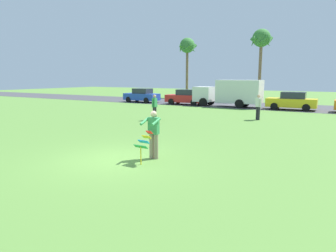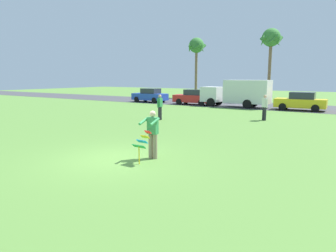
{
  "view_description": "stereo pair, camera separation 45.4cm",
  "coord_description": "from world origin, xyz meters",
  "px_view_note": "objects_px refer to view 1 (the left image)",
  "views": [
    {
      "loc": [
        6.99,
        -8.11,
        2.91
      ],
      "look_at": [
        1.1,
        1.82,
        1.05
      ],
      "focal_mm": 32.61,
      "sensor_mm": 36.0,
      "label": 1
    },
    {
      "loc": [
        7.38,
        -7.87,
        2.91
      ],
      "look_at": [
        1.1,
        1.82,
        1.05
      ],
      "focal_mm": 32.61,
      "sensor_mm": 36.0,
      "label": 2
    }
  ],
  "objects_px": {
    "person_kite_flyer": "(153,133)",
    "palm_tree_right_near": "(261,41)",
    "parked_truck_white_box": "(231,92)",
    "person_walker_far": "(155,106)",
    "parked_car_yellow": "(292,101)",
    "palm_tree_left_near": "(187,48)",
    "parked_car_red": "(186,97)",
    "kite_held": "(144,143)",
    "person_walker_near": "(258,106)",
    "parked_car_blue": "(142,96)"
  },
  "relations": [
    {
      "from": "parked_car_red",
      "to": "person_walker_near",
      "type": "distance_m",
      "value": 12.54
    },
    {
      "from": "parked_car_red",
      "to": "palm_tree_left_near",
      "type": "height_order",
      "value": "palm_tree_left_near"
    },
    {
      "from": "palm_tree_left_near",
      "to": "palm_tree_right_near",
      "type": "bearing_deg",
      "value": -10.05
    },
    {
      "from": "palm_tree_left_near",
      "to": "person_walker_far",
      "type": "bearing_deg",
      "value": -68.11
    },
    {
      "from": "palm_tree_left_near",
      "to": "person_walker_near",
      "type": "bearing_deg",
      "value": -50.93
    },
    {
      "from": "kite_held",
      "to": "parked_car_blue",
      "type": "xyz_separation_m",
      "value": [
        -14.89,
        20.72,
        0.05
      ]
    },
    {
      "from": "parked_truck_white_box",
      "to": "parked_car_yellow",
      "type": "relative_size",
      "value": 1.57
    },
    {
      "from": "parked_car_blue",
      "to": "parked_truck_white_box",
      "type": "xyz_separation_m",
      "value": [
        10.73,
        0.0,
        0.64
      ]
    },
    {
      "from": "person_kite_flyer",
      "to": "palm_tree_right_near",
      "type": "relative_size",
      "value": 0.2
    },
    {
      "from": "person_walker_far",
      "to": "parked_car_blue",
      "type": "bearing_deg",
      "value": 128.9
    },
    {
      "from": "person_walker_near",
      "to": "person_walker_far",
      "type": "height_order",
      "value": "same"
    },
    {
      "from": "parked_car_red",
      "to": "person_walker_near",
      "type": "relative_size",
      "value": 2.46
    },
    {
      "from": "kite_held",
      "to": "parked_car_red",
      "type": "distance_m",
      "value": 22.64
    },
    {
      "from": "palm_tree_right_near",
      "to": "parked_car_red",
      "type": "bearing_deg",
      "value": -123.2
    },
    {
      "from": "parked_car_red",
      "to": "parked_car_yellow",
      "type": "relative_size",
      "value": 1.0
    },
    {
      "from": "palm_tree_right_near",
      "to": "parked_car_yellow",
      "type": "bearing_deg",
      "value": -59.13
    },
    {
      "from": "parked_car_yellow",
      "to": "palm_tree_right_near",
      "type": "height_order",
      "value": "palm_tree_right_near"
    },
    {
      "from": "kite_held",
      "to": "parked_truck_white_box",
      "type": "xyz_separation_m",
      "value": [
        -4.16,
        20.72,
        0.69
      ]
    },
    {
      "from": "parked_car_red",
      "to": "person_walker_near",
      "type": "xyz_separation_m",
      "value": [
        9.68,
        -7.98,
        0.16
      ]
    },
    {
      "from": "kite_held",
      "to": "palm_tree_right_near",
      "type": "distance_m",
      "value": 30.08
    },
    {
      "from": "palm_tree_left_near",
      "to": "parked_car_yellow",
      "type": "bearing_deg",
      "value": -33.26
    },
    {
      "from": "kite_held",
      "to": "palm_tree_right_near",
      "type": "relative_size",
      "value": 0.13
    },
    {
      "from": "parked_car_blue",
      "to": "palm_tree_right_near",
      "type": "bearing_deg",
      "value": 36.84
    },
    {
      "from": "parked_truck_white_box",
      "to": "palm_tree_left_near",
      "type": "xyz_separation_m",
      "value": [
        -10.18,
        10.36,
        5.53
      ]
    },
    {
      "from": "person_kite_flyer",
      "to": "parked_truck_white_box",
      "type": "height_order",
      "value": "parked_truck_white_box"
    },
    {
      "from": "parked_truck_white_box",
      "to": "person_walker_far",
      "type": "relative_size",
      "value": 3.88
    },
    {
      "from": "person_walker_near",
      "to": "kite_held",
      "type": "bearing_deg",
      "value": -92.45
    },
    {
      "from": "person_walker_far",
      "to": "person_walker_near",
      "type": "bearing_deg",
      "value": 31.18
    },
    {
      "from": "parked_car_yellow",
      "to": "person_walker_far",
      "type": "xyz_separation_m",
      "value": [
        -6.96,
        -11.64,
        0.16
      ]
    },
    {
      "from": "parked_truck_white_box",
      "to": "parked_car_red",
      "type": "bearing_deg",
      "value": 179.99
    },
    {
      "from": "person_kite_flyer",
      "to": "person_walker_near",
      "type": "height_order",
      "value": "same"
    },
    {
      "from": "parked_car_yellow",
      "to": "kite_held",
      "type": "bearing_deg",
      "value": -94.03
    },
    {
      "from": "parked_car_blue",
      "to": "kite_held",
      "type": "bearing_deg",
      "value": -54.29
    },
    {
      "from": "person_kite_flyer",
      "to": "parked_truck_white_box",
      "type": "distance_m",
      "value": 20.45
    },
    {
      "from": "parked_car_blue",
      "to": "parked_car_red",
      "type": "height_order",
      "value": "same"
    },
    {
      "from": "kite_held",
      "to": "palm_tree_left_near",
      "type": "xyz_separation_m",
      "value": [
        -14.34,
        31.08,
        6.22
      ]
    },
    {
      "from": "parked_car_yellow",
      "to": "palm_tree_right_near",
      "type": "bearing_deg",
      "value": 120.87
    },
    {
      "from": "person_walker_near",
      "to": "parked_car_yellow",
      "type": "bearing_deg",
      "value": 83.46
    },
    {
      "from": "person_kite_flyer",
      "to": "person_walker_far",
      "type": "height_order",
      "value": "same"
    },
    {
      "from": "person_kite_flyer",
      "to": "parked_car_red",
      "type": "bearing_deg",
      "value": 114.36
    },
    {
      "from": "parked_car_yellow",
      "to": "palm_tree_left_near",
      "type": "height_order",
      "value": "palm_tree_left_near"
    },
    {
      "from": "kite_held",
      "to": "person_walker_near",
      "type": "bearing_deg",
      "value": 87.55
    },
    {
      "from": "palm_tree_left_near",
      "to": "parked_car_red",
      "type": "bearing_deg",
      "value": -63.31
    },
    {
      "from": "kite_held",
      "to": "parked_car_blue",
      "type": "bearing_deg",
      "value": 125.71
    },
    {
      "from": "parked_car_blue",
      "to": "person_walker_near",
      "type": "bearing_deg",
      "value": -27.33
    },
    {
      "from": "parked_car_yellow",
      "to": "palm_tree_left_near",
      "type": "distance_m",
      "value": 19.88
    },
    {
      "from": "person_walker_near",
      "to": "palm_tree_right_near",
      "type": "bearing_deg",
      "value": 104.14
    },
    {
      "from": "palm_tree_right_near",
      "to": "parked_truck_white_box",
      "type": "bearing_deg",
      "value": -93.83
    },
    {
      "from": "kite_held",
      "to": "person_walker_near",
      "type": "xyz_separation_m",
      "value": [
        0.55,
        12.74,
        0.21
      ]
    },
    {
      "from": "palm_tree_left_near",
      "to": "parked_truck_white_box",
      "type": "bearing_deg",
      "value": -45.52
    }
  ]
}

